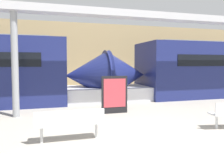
% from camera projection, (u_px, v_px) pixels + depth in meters
% --- Properties ---
extents(ground_plane, '(60.00, 60.00, 0.00)m').
position_uv_depth(ground_plane, '(140.00, 147.00, 5.05)').
color(ground_plane, '#A8A093').
extents(station_wall, '(56.00, 0.20, 5.00)m').
position_uv_depth(station_wall, '(77.00, 56.00, 16.50)').
color(station_wall, tan).
rests_on(station_wall, ground_plane).
extents(bench_near, '(1.69, 0.45, 0.81)m').
position_uv_depth(bench_near, '(70.00, 122.00, 5.37)').
color(bench_near, silver).
rests_on(bench_near, ground_plane).
extents(poster_board, '(1.03, 0.07, 1.45)m').
position_uv_depth(poster_board, '(115.00, 95.00, 8.42)').
color(poster_board, black).
rests_on(poster_board, ground_plane).
extents(support_column_near, '(0.24, 0.24, 3.77)m').
position_uv_depth(support_column_near, '(15.00, 65.00, 7.79)').
color(support_column_near, gray).
rests_on(support_column_near, ground_plane).
extents(canopy_beam, '(28.00, 0.60, 0.28)m').
position_uv_depth(canopy_beam, '(13.00, 7.00, 7.67)').
color(canopy_beam, '#B7B7BC').
rests_on(canopy_beam, support_column_near).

